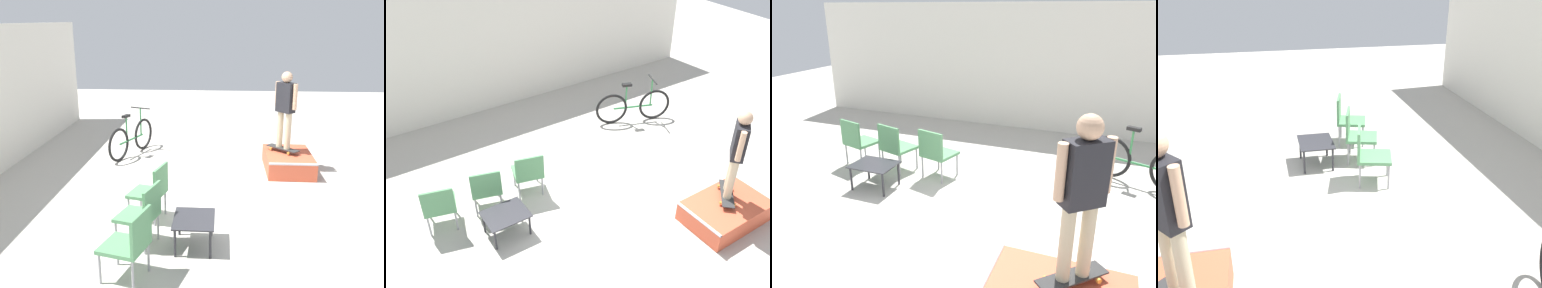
% 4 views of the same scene
% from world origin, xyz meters
% --- Properties ---
extents(ground_plane, '(24.00, 24.00, 0.00)m').
position_xyz_m(ground_plane, '(0.00, 0.00, 0.00)').
color(ground_plane, '#B7B2A8').
extents(house_wall_back, '(12.00, 0.06, 3.00)m').
position_xyz_m(house_wall_back, '(0.00, 4.83, 1.50)').
color(house_wall_back, white).
rests_on(house_wall_back, ground_plane).
extents(skateboard_on_ramp, '(0.66, 0.67, 0.07)m').
position_xyz_m(skateboard_on_ramp, '(1.69, -1.06, 0.45)').
color(skateboard_on_ramp, '#2D2D2D').
rests_on(skateboard_on_ramp, skate_ramp_box).
extents(person_skater, '(0.46, 0.40, 1.61)m').
position_xyz_m(person_skater, '(1.69, -1.06, 1.40)').
color(person_skater, '#C6B793').
rests_on(person_skater, skateboard_on_ramp).
extents(coffee_table, '(0.72, 0.57, 0.43)m').
position_xyz_m(coffee_table, '(-1.70, 0.61, 0.37)').
color(coffee_table, '#2D2D33').
rests_on(coffee_table, ground_plane).
extents(patio_chair_left, '(0.64, 0.64, 0.91)m').
position_xyz_m(patio_chair_left, '(-2.55, 1.33, 0.51)').
color(patio_chair_left, '#99999E').
rests_on(patio_chair_left, ground_plane).
extents(patio_chair_center, '(0.64, 0.64, 0.91)m').
position_xyz_m(patio_chair_center, '(-1.73, 1.33, 0.51)').
color(patio_chair_center, '#99999E').
rests_on(patio_chair_center, ground_plane).
extents(patio_chair_right, '(0.63, 0.63, 0.91)m').
position_xyz_m(patio_chair_right, '(-0.90, 1.33, 0.51)').
color(patio_chair_right, '#99999E').
rests_on(patio_chair_right, ground_plane).
extents(bicycle, '(1.72, 0.75, 1.06)m').
position_xyz_m(bicycle, '(2.43, 2.35, 0.40)').
color(bicycle, black).
rests_on(bicycle, ground_plane).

